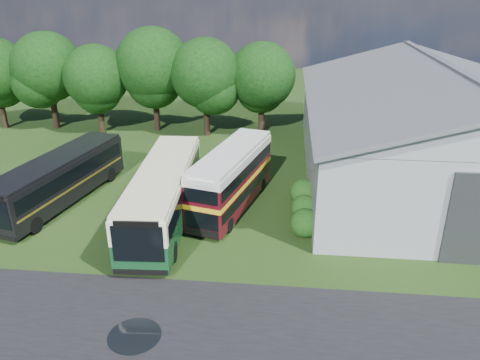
# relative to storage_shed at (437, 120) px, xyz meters

# --- Properties ---
(ground) EXTENTS (120.00, 120.00, 0.00)m
(ground) POSITION_rel_storage_shed_xyz_m (-15.00, -15.98, -4.17)
(ground) COLOR #1D3611
(ground) RESTS_ON ground
(asphalt_road) EXTENTS (60.00, 8.00, 0.02)m
(asphalt_road) POSITION_rel_storage_shed_xyz_m (-12.00, -18.98, -4.17)
(asphalt_road) COLOR black
(asphalt_road) RESTS_ON ground
(puddle) EXTENTS (2.20, 2.20, 0.01)m
(puddle) POSITION_rel_storage_shed_xyz_m (-16.50, -18.98, -4.17)
(puddle) COLOR black
(puddle) RESTS_ON ground
(storage_shed) EXTENTS (18.80, 24.80, 8.15)m
(storage_shed) POSITION_rel_storage_shed_xyz_m (0.00, 0.00, 0.00)
(storage_shed) COLOR gray
(storage_shed) RESTS_ON ground
(tree_left_a) EXTENTS (6.46, 6.46, 9.12)m
(tree_left_a) POSITION_rel_storage_shed_xyz_m (-33.00, 8.52, 1.71)
(tree_left_a) COLOR black
(tree_left_a) RESTS_ON ground
(tree_left_b) EXTENTS (5.78, 5.78, 8.16)m
(tree_left_b) POSITION_rel_storage_shed_xyz_m (-28.00, 7.52, 1.09)
(tree_left_b) COLOR black
(tree_left_b) RESTS_ON ground
(tree_mid) EXTENTS (6.80, 6.80, 9.60)m
(tree_mid) POSITION_rel_storage_shed_xyz_m (-23.00, 8.82, 2.02)
(tree_mid) COLOR black
(tree_mid) RESTS_ON ground
(tree_right_a) EXTENTS (6.26, 6.26, 8.83)m
(tree_right_a) POSITION_rel_storage_shed_xyz_m (-18.00, 7.82, 1.52)
(tree_right_a) COLOR black
(tree_right_a) RESTS_ON ground
(tree_right_b) EXTENTS (5.98, 5.98, 8.45)m
(tree_right_b) POSITION_rel_storage_shed_xyz_m (-13.00, 8.62, 1.27)
(tree_right_b) COLOR black
(tree_right_b) RESTS_ON ground
(shrub_front) EXTENTS (1.70, 1.70, 1.70)m
(shrub_front) POSITION_rel_storage_shed_xyz_m (-9.40, -9.98, -4.17)
(shrub_front) COLOR #194714
(shrub_front) RESTS_ON ground
(shrub_mid) EXTENTS (1.60, 1.60, 1.60)m
(shrub_mid) POSITION_rel_storage_shed_xyz_m (-9.40, -7.98, -4.17)
(shrub_mid) COLOR #194714
(shrub_mid) RESTS_ON ground
(shrub_back) EXTENTS (1.80, 1.80, 1.80)m
(shrub_back) POSITION_rel_storage_shed_xyz_m (-9.40, -5.98, -4.17)
(shrub_back) COLOR #194714
(shrub_back) RESTS_ON ground
(bus_green_single) EXTENTS (3.55, 12.43, 3.39)m
(bus_green_single) POSITION_rel_storage_shed_xyz_m (-17.70, -9.13, -2.36)
(bus_green_single) COLOR black
(bus_green_single) RESTS_ON ground
(bus_maroon_double) EXTENTS (4.52, 9.31, 3.88)m
(bus_maroon_double) POSITION_rel_storage_shed_xyz_m (-13.92, -6.89, -2.23)
(bus_maroon_double) COLOR black
(bus_maroon_double) RESTS_ON ground
(bus_dark_single) EXTENTS (4.82, 11.43, 3.07)m
(bus_dark_single) POSITION_rel_storage_shed_xyz_m (-25.02, -7.25, -2.53)
(bus_dark_single) COLOR black
(bus_dark_single) RESTS_ON ground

